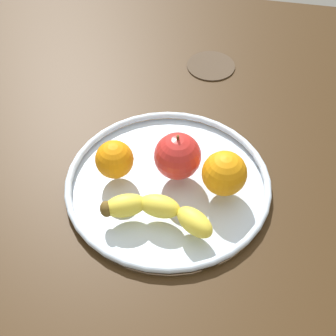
# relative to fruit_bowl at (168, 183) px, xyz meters

# --- Properties ---
(ground_plane) EXTENTS (1.27, 1.27, 0.04)m
(ground_plane) POSITION_rel_fruit_bowl_xyz_m (0.00, 0.00, -0.03)
(ground_plane) COLOR #32200D
(fruit_bowl) EXTENTS (0.35, 0.35, 0.02)m
(fruit_bowl) POSITION_rel_fruit_bowl_xyz_m (0.00, 0.00, 0.00)
(fruit_bowl) COLOR silver
(fruit_bowl) RESTS_ON ground_plane
(banana) EXTENTS (0.19, 0.08, 0.04)m
(banana) POSITION_rel_fruit_bowl_xyz_m (0.00, 0.08, 0.03)
(banana) COLOR yellow
(banana) RESTS_ON fruit_bowl
(apple) EXTENTS (0.08, 0.08, 0.09)m
(apple) POSITION_rel_fruit_bowl_xyz_m (-0.01, -0.02, 0.05)
(apple) COLOR red
(apple) RESTS_ON fruit_bowl
(orange_center) EXTENTS (0.06, 0.06, 0.06)m
(orange_center) POSITION_rel_fruit_bowl_xyz_m (0.09, -0.00, 0.04)
(orange_center) COLOR orange
(orange_center) RESTS_ON fruit_bowl
(orange_front_left) EXTENTS (0.07, 0.07, 0.07)m
(orange_front_left) POSITION_rel_fruit_bowl_xyz_m (-0.09, 0.00, 0.05)
(orange_front_left) COLOR orange
(orange_front_left) RESTS_ON fruit_bowl
(ambient_coaster) EXTENTS (0.10, 0.10, 0.01)m
(ambient_coaster) POSITION_rel_fruit_bowl_xyz_m (-0.03, -0.34, -0.01)
(ambient_coaster) COLOR #3D2F21
(ambient_coaster) RESTS_ON ground_plane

